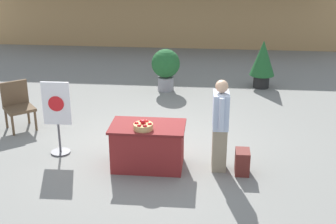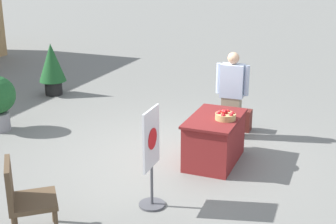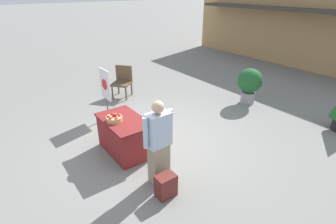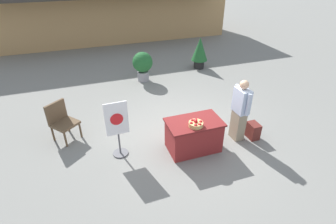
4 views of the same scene
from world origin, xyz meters
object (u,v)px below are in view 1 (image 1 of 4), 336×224
at_px(display_table, 148,146).
at_px(person_visitor, 220,125).
at_px(apple_basket, 143,126).
at_px(poster_board, 57,116).
at_px(potted_plant_far_right, 166,66).
at_px(backpack, 242,162).
at_px(potted_plant_near_left, 263,61).
at_px(patio_chair, 17,103).

xyz_separation_m(display_table, person_visitor, (1.23, 0.04, 0.43)).
distance_m(apple_basket, poster_board, 1.75).
xyz_separation_m(display_table, potted_plant_far_right, (-0.13, 4.31, 0.26)).
distance_m(person_visitor, potted_plant_far_right, 4.48).
relative_size(display_table, apple_basket, 3.93).
height_order(apple_basket, backpack, apple_basket).
bearing_deg(poster_board, potted_plant_near_left, 135.65).
height_order(poster_board, patio_chair, poster_board).
relative_size(poster_board, patio_chair, 1.40).
height_order(display_table, patio_chair, patio_chair).
relative_size(display_table, patio_chair, 1.30).
height_order(apple_basket, potted_plant_far_right, potted_plant_far_right).
height_order(display_table, potted_plant_near_left, potted_plant_near_left).
xyz_separation_m(backpack, potted_plant_far_right, (-1.76, 4.40, 0.44)).
bearing_deg(potted_plant_far_right, patio_chair, -134.87).
height_order(person_visitor, backpack, person_visitor).
relative_size(apple_basket, backpack, 0.78).
distance_m(patio_chair, potted_plant_far_right, 3.98).
bearing_deg(person_visitor, potted_plant_near_left, -105.48).
xyz_separation_m(apple_basket, backpack, (1.68, 0.09, -0.63)).
xyz_separation_m(patio_chair, potted_plant_near_left, (5.31, 3.31, 0.17)).
distance_m(person_visitor, potted_plant_near_left, 4.89).
height_order(apple_basket, potted_plant_near_left, potted_plant_near_left).
bearing_deg(person_visitor, poster_board, -8.37).
relative_size(apple_basket, patio_chair, 0.33).
relative_size(display_table, backpack, 3.05).
bearing_deg(potted_plant_far_right, display_table, -88.27).
xyz_separation_m(display_table, backpack, (1.63, -0.09, -0.18)).
height_order(backpack, poster_board, poster_board).
distance_m(poster_board, patio_chair, 1.67).
xyz_separation_m(poster_board, patio_chair, (-1.23, 1.12, -0.19)).
height_order(display_table, person_visitor, person_visitor).
bearing_deg(display_table, person_visitor, 1.93).
bearing_deg(poster_board, backpack, 80.43).
relative_size(backpack, potted_plant_near_left, 0.33).
bearing_deg(potted_plant_far_right, apple_basket, -88.96).
bearing_deg(apple_basket, display_table, 74.95).
bearing_deg(potted_plant_far_right, potted_plant_near_left, 10.94).
distance_m(apple_basket, backpack, 1.79).
distance_m(backpack, potted_plant_near_left, 4.97).
distance_m(person_visitor, patio_chair, 4.42).
height_order(poster_board, potted_plant_near_left, poster_board).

